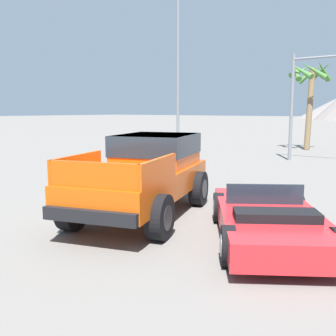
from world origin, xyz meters
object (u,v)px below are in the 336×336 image
(orange_pickup_truck, at_px, (148,169))
(street_lamp_post, at_px, (178,54))
(palm_tree_short, at_px, (309,83))
(traffic_light_main, at_px, (327,85))
(red_convertible_car, at_px, (268,221))

(orange_pickup_truck, height_order, street_lamp_post, street_lamp_post)
(orange_pickup_truck, relative_size, palm_tree_short, 0.97)
(traffic_light_main, bearing_deg, orange_pickup_truck, -93.24)
(orange_pickup_truck, relative_size, street_lamp_post, 0.61)
(orange_pickup_truck, distance_m, red_convertible_car, 3.31)
(red_convertible_car, distance_m, street_lamp_post, 13.28)
(orange_pickup_truck, distance_m, street_lamp_post, 10.99)
(traffic_light_main, xyz_separation_m, palm_tree_short, (-2.74, 5.88, 0.52))
(red_convertible_car, bearing_deg, palm_tree_short, 72.58)
(street_lamp_post, relative_size, palm_tree_short, 1.58)
(traffic_light_main, bearing_deg, red_convertible_car, -78.53)
(traffic_light_main, xyz_separation_m, street_lamp_post, (-6.06, -3.59, 1.50))
(orange_pickup_truck, xyz_separation_m, street_lamp_post, (-5.36, 8.66, 4.13))
(red_convertible_car, height_order, street_lamp_post, street_lamp_post)
(red_convertible_car, bearing_deg, orange_pickup_truck, 141.90)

